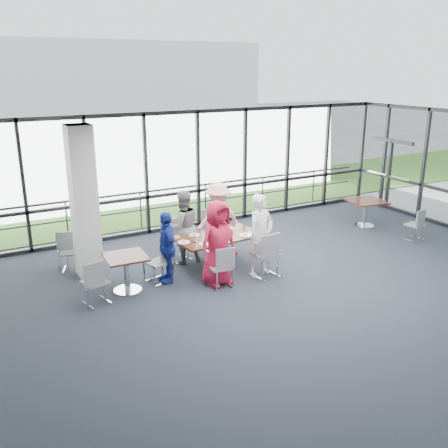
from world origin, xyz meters
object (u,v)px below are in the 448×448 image
diner_end (167,247)px  chair_spare_la (95,282)px  chair_main_nr (266,255)px  diner_near_left (218,243)px  chair_spare_r (415,225)px  chair_main_fl (179,241)px  diner_far_right (218,218)px  chair_main_fr (215,231)px  chair_main_end (158,263)px  diner_near_right (261,235)px  main_table (217,241)px  chair_main_nl (220,267)px  side_table_right (366,204)px  chair_spare_lb (71,252)px  diner_far_left (183,227)px  side_table_left (126,262)px  structural_column (84,203)px

diner_end → chair_spare_la: bearing=-72.8°
diner_end → chair_main_nr: diner_end is taller
diner_near_left → chair_spare_r: 5.73m
chair_main_fl → diner_far_right: bearing=167.6°
chair_main_fr → chair_main_end: 2.17m
diner_near_left → diner_near_right: 1.02m
diner_near_right → diner_near_left: bearing=166.5°
main_table → chair_main_nl: (-0.44, -0.91, -0.19)m
side_table_right → diner_end: (-6.29, -0.83, 0.11)m
chair_spare_la → chair_spare_lb: (-0.03, 1.89, -0.03)m
diner_near_right → chair_main_nr: 0.42m
diner_near_right → diner_far_left: size_ratio=1.06×
diner_far_left → chair_spare_lb: 2.51m
chair_main_nr → side_table_right: bearing=12.9°
diner_near_right → diner_far_right: size_ratio=1.04×
chair_main_nl → diner_near_right: bearing=14.7°
side_table_left → diner_far_right: diner_far_right is taller
diner_near_left → chair_main_fr: diner_near_left is taller
side_table_left → chair_main_end: size_ratio=0.98×
side_table_right → chair_spare_lb: size_ratio=1.35×
side_table_left → chair_main_fr: bearing=24.6°
chair_main_nr → main_table: bearing=118.2°
structural_column → chair_main_nl: 3.11m
side_table_left → diner_near_left: bearing=-17.5°
diner_far_right → chair_main_nr: 1.80m
diner_far_left → diner_far_right: diner_far_right is taller
diner_far_left → side_table_right: bearing=-178.0°
side_table_left → structural_column: bearing=109.6°
structural_column → side_table_left: 1.62m
main_table → chair_spare_la: size_ratio=2.22×
diner_far_left → diner_far_right: bearing=-170.0°
chair_main_nr → chair_spare_la: size_ratio=1.13×
diner_end → chair_main_fr: bearing=129.9°
chair_main_nl → side_table_left: bearing=165.7°
diner_far_left → diner_end: bearing=50.8°
chair_main_nr → chair_main_fr: (-0.21, 1.91, -0.00)m
diner_end → chair_spare_lb: (-1.61, 1.59, -0.35)m
chair_spare_r → diner_near_right: bearing=169.2°
side_table_right → chair_spare_lb: (-7.91, 0.76, -0.24)m
side_table_left → chair_main_fr: size_ratio=0.86×
chair_main_fr → chair_spare_la: 3.59m
diner_far_left → chair_spare_la: diner_far_left is taller
diner_far_right → chair_main_nl: (-0.90, -1.74, -0.43)m
side_table_left → chair_main_fl: 1.91m
chair_main_fr → chair_main_end: size_ratio=1.14×
side_table_left → diner_end: size_ratio=0.55×
side_table_right → chair_spare_la: 7.95m
chair_main_end → chair_spare_la: bearing=-90.6°
side_table_left → chair_main_nr: (2.81, -0.72, -0.13)m
chair_spare_la → diner_near_right: bearing=-19.5°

